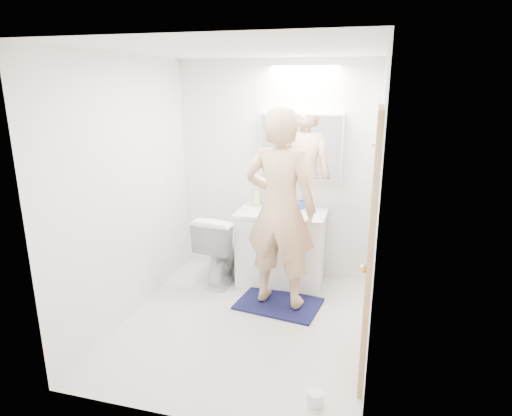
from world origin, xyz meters
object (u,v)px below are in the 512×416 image
(vanity_cabinet, at_px, (281,249))
(toilet, at_px, (225,247))
(medicine_cabinet, at_px, (301,146))
(soap_bottle_a, at_px, (256,196))
(soap_bottle_b, at_px, (270,198))
(toilet_paper_roll, at_px, (315,398))
(toothbrush_cup, at_px, (302,205))
(person, at_px, (280,209))

(vanity_cabinet, relative_size, toilet, 1.14)
(medicine_cabinet, xyz_separation_m, soap_bottle_a, (-0.48, -0.06, -0.57))
(soap_bottle_b, relative_size, toilet_paper_roll, 1.56)
(medicine_cabinet, relative_size, toilet_paper_roll, 8.00)
(toilet_paper_roll, bearing_deg, medicine_cabinet, 103.19)
(toothbrush_cup, bearing_deg, medicine_cabinet, 123.47)
(soap_bottle_b, bearing_deg, toothbrush_cup, -3.14)
(soap_bottle_a, bearing_deg, toilet_paper_roll, -64.33)
(vanity_cabinet, bearing_deg, toothbrush_cup, 40.04)
(toilet, bearing_deg, soap_bottle_a, -129.93)
(vanity_cabinet, distance_m, soap_bottle_b, 0.57)
(soap_bottle_a, bearing_deg, toilet, -137.40)
(soap_bottle_b, relative_size, toothbrush_cup, 1.79)
(medicine_cabinet, bearing_deg, vanity_cabinet, -126.85)
(vanity_cabinet, bearing_deg, soap_bottle_b, 134.13)
(soap_bottle_b, bearing_deg, person, -69.44)
(soap_bottle_a, bearing_deg, toothbrush_cup, 1.12)
(soap_bottle_b, bearing_deg, toilet, -145.89)
(toothbrush_cup, bearing_deg, toilet_paper_roll, -77.38)
(toilet, relative_size, soap_bottle_b, 4.59)
(person, xyz_separation_m, toilet_paper_roll, (0.55, -1.32, -0.96))
(toilet, height_order, toothbrush_cup, toothbrush_cup)
(soap_bottle_a, height_order, toilet_paper_roll, soap_bottle_a)
(soap_bottle_b, bearing_deg, medicine_cabinet, 5.16)
(medicine_cabinet, distance_m, toilet, 1.39)
(vanity_cabinet, distance_m, toilet, 0.62)
(person, height_order, soap_bottle_b, person)
(soap_bottle_b, distance_m, toothbrush_cup, 0.37)
(soap_bottle_b, xyz_separation_m, toothbrush_cup, (0.37, -0.02, -0.04))
(vanity_cabinet, height_order, medicine_cabinet, medicine_cabinet)
(toilet, distance_m, toothbrush_cup, 0.97)
(vanity_cabinet, xyz_separation_m, person, (0.09, -0.54, 0.62))
(person, bearing_deg, soap_bottle_a, -50.53)
(medicine_cabinet, bearing_deg, toilet_paper_roll, -76.81)
(person, xyz_separation_m, soap_bottle_b, (-0.27, 0.72, -0.10))
(soap_bottle_a, xyz_separation_m, soap_bottle_b, (0.15, 0.03, -0.02))
(toilet, xyz_separation_m, toothbrush_cup, (0.80, 0.28, 0.47))
(soap_bottle_a, distance_m, toothbrush_cup, 0.52)
(toilet, xyz_separation_m, person, (0.71, -0.42, 0.61))
(person, relative_size, soap_bottle_b, 11.18)
(soap_bottle_a, xyz_separation_m, toilet_paper_roll, (0.96, -2.01, -0.88))
(soap_bottle_a, distance_m, soap_bottle_b, 0.15)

